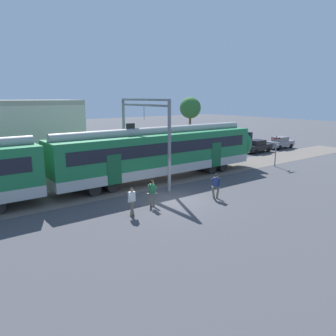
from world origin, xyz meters
TOP-DOWN VIEW (x-y plane):
  - ground_plane at (0.00, 0.00)m, footprint 160.00×160.00m
  - track_bed at (-8.34, 5.05)m, footprint 80.00×4.40m
  - commuter_train at (-5.86, 5.04)m, footprint 38.05×3.07m
  - pedestrian_white at (-3.56, -0.85)m, footprint 0.53×0.65m
  - pedestrian_green at (-1.71, -0.22)m, footprint 0.62×0.60m
  - pedestrian_navy at (2.60, -1.41)m, footprint 0.69×0.54m
  - parked_car_silver at (14.86, 9.08)m, footprint 4.07×1.89m
  - parked_car_black at (19.93, 8.75)m, footprint 4.05×1.86m
  - parked_car_grey at (25.04, 8.99)m, footprint 4.01×1.77m
  - catenary_gantry at (1.19, 5.05)m, footprint 0.24×6.64m
  - crossing_signal at (14.62, 2.43)m, footprint 0.96×0.22m
  - street_tree_right at (17.07, 18.02)m, footprint 2.88×2.88m

SIDE VIEW (x-z plane):
  - ground_plane at x=0.00m, z-range 0.00..0.00m
  - track_bed at x=-8.34m, z-range 0.00..0.01m
  - parked_car_silver at x=14.86m, z-range 0.01..1.55m
  - parked_car_black at x=19.93m, z-range 0.01..1.55m
  - parked_car_grey at x=25.04m, z-range 0.01..1.55m
  - pedestrian_green at x=-1.71m, z-range 0.13..1.80m
  - pedestrian_navy at x=2.60m, z-range 0.13..1.80m
  - pedestrian_white at x=-3.56m, z-range 0.16..1.82m
  - crossing_signal at x=14.62m, z-range 0.51..3.51m
  - commuter_train at x=-5.86m, z-range -0.11..4.62m
  - catenary_gantry at x=1.19m, z-range 1.05..7.58m
  - street_tree_right at x=17.07m, z-range 1.83..8.48m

